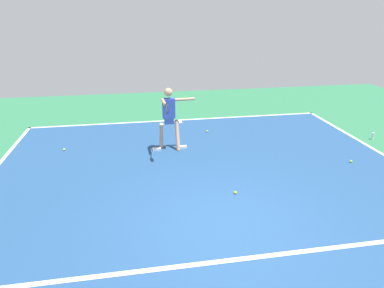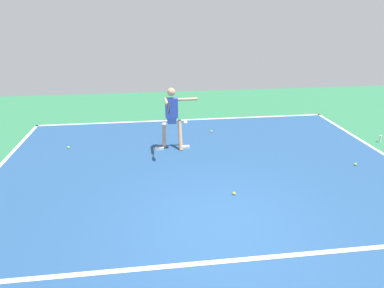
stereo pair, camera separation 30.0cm
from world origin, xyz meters
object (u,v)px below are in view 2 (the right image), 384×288
(tennis_ball_near_service_line, at_px, (211,131))
(water_bottle, at_px, (380,139))
(tennis_ball_centre_court, at_px, (234,193))
(tennis_player, at_px, (172,115))
(tennis_ball_by_sideline, at_px, (355,164))
(tennis_ball_near_player, at_px, (69,147))

(tennis_ball_near_service_line, distance_m, water_bottle, 5.17)
(tennis_ball_centre_court, xyz_separation_m, water_bottle, (-5.17, -2.49, 0.08))
(tennis_player, height_order, tennis_ball_by_sideline, tennis_player)
(tennis_player, distance_m, water_bottle, 6.39)
(tennis_ball_centre_court, xyz_separation_m, tennis_ball_near_player, (4.16, -3.18, 0.00))
(tennis_ball_by_sideline, height_order, water_bottle, water_bottle)
(tennis_player, xyz_separation_m, tennis_ball_near_service_line, (-1.37, -1.27, -1.01))
(tennis_player, distance_m, tennis_ball_near_player, 3.21)
(tennis_ball_by_sideline, bearing_deg, water_bottle, -139.40)
(tennis_ball_near_player, height_order, water_bottle, water_bottle)
(water_bottle, bearing_deg, tennis_ball_by_sideline, 40.60)
(tennis_player, height_order, water_bottle, tennis_player)
(tennis_ball_near_service_line, bearing_deg, tennis_ball_centre_court, 86.76)
(tennis_player, bearing_deg, tennis_ball_centre_court, 110.24)
(tennis_player, relative_size, tennis_ball_near_service_line, 27.50)
(tennis_ball_near_player, xyz_separation_m, tennis_ball_by_sideline, (-7.65, 2.13, 0.00))
(tennis_ball_by_sideline, bearing_deg, tennis_ball_near_player, -15.53)
(tennis_ball_by_sideline, distance_m, water_bottle, 2.21)
(tennis_player, xyz_separation_m, tennis_ball_by_sideline, (-4.63, 1.68, -1.01))
(tennis_ball_near_service_line, distance_m, tennis_ball_near_player, 4.46)
(tennis_ball_centre_court, distance_m, tennis_ball_by_sideline, 3.65)
(tennis_ball_near_service_line, height_order, water_bottle, water_bottle)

